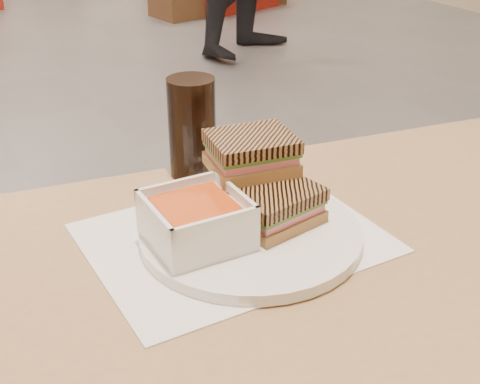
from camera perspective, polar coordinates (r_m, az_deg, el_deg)
name	(u,v)px	position (r m, az deg, el deg)	size (l,w,h in m)	color
main_table	(314,343)	(0.88, 6.49, -12.97)	(1.27, 0.83, 0.75)	#A47E4B
tray_liner	(234,238)	(0.87, -0.56, -4.03)	(0.38, 0.30, 0.00)	white
plate	(251,234)	(0.86, 0.93, -3.69)	(0.29, 0.29, 0.02)	white
soup_bowl	(196,222)	(0.82, -3.83, -2.67)	(0.12, 0.12, 0.06)	white
panini_lower	(275,206)	(0.86, 3.04, -1.19)	(0.13, 0.11, 0.05)	#A97F47
panini_upper	(251,153)	(0.89, 1.01, 3.45)	(0.12, 0.11, 0.05)	#A97F47
cola_glass	(192,128)	(1.01, -4.21, 5.62)	(0.07, 0.07, 0.16)	black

